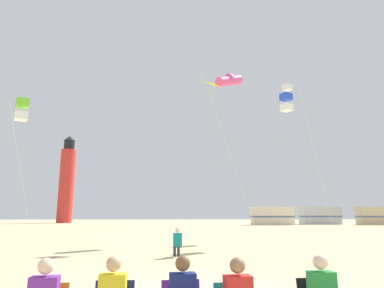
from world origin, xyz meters
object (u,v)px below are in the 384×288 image
Objects in this scene: kite_box_blue at (286,102)px; kite_diamond_gold at (214,90)px; kite_tube_rainbow at (229,80)px; kite_box_lime at (22,110)px; kite_flyer_standing at (177,241)px; rv_van_silver at (320,216)px; rv_van_cream at (272,216)px; rv_van_tan at (378,216)px; kite_box_white at (287,92)px; lighthouse_distant at (67,181)px.

kite_diamond_gold is at bearing -174.49° from kite_box_blue.
kite_box_lime is at bearing -154.43° from kite_tube_rainbow.
kite_flyer_standing is at bearing -111.35° from kite_diamond_gold.
kite_tube_rainbow reaches higher than rv_van_silver.
kite_flyer_standing is 0.13× the size of kite_box_blue.
rv_van_cream is 0.99× the size of rv_van_tan.
kite_flyer_standing is 0.10× the size of kite_box_white.
kite_flyer_standing is 48.76m from rv_van_silver.
kite_box_white is at bearing 40.12° from kite_diamond_gold.
lighthouse_distant is (-29.74, 42.23, -3.28)m from kite_box_white.
lighthouse_distant is (-24.76, 44.52, -3.27)m from kite_tube_rainbow.
lighthouse_distant is at bearing 163.13° from rv_van_silver.
rv_van_silver is (44.75, -10.74, -6.45)m from lighthouse_distant.
lighthouse_distant reaches higher than kite_box_white.
kite_flyer_standing is 43.18m from rv_van_cream.
kite_box_white is 5.85m from kite_box_blue.
lighthouse_distant reaches higher than kite_flyer_standing.
rv_van_tan is (40.17, 36.88, -5.61)m from kite_box_lime.
kite_box_lime is at bearing -75.50° from lighthouse_distant.
rv_van_silver is at bearing 65.25° from kite_box_blue.
kite_box_lime reaches higher than kite_flyer_standing.
kite_box_lime is at bearing -154.69° from kite_box_white.
kite_flyer_standing is 0.15× the size of kite_box_lime.
lighthouse_distant reaches higher than kite_diamond_gold.
lighthouse_distant reaches higher than kite_tube_rainbow.
kite_box_white is 1.81× the size of rv_van_cream.
kite_diamond_gold is at bearing -139.88° from kite_box_white.
kite_box_blue is at bearing -40.12° from kite_tube_rainbow.
rv_van_tan is (29.83, 34.37, -7.80)m from kite_diamond_gold.
kite_box_white reaches higher than rv_van_silver.
kite_box_white is 5.48m from kite_tube_rainbow.
kite_diamond_gold is (-1.45, -3.13, -1.92)m from kite_tube_rainbow.
kite_box_blue is 42.87m from rv_van_tan.
kite_diamond_gold reaches higher than kite_flyer_standing.
kite_box_blue is at bearing -104.73° from rv_van_cream.
kite_box_lime is 0.45× the size of lighthouse_distant.
kite_tube_rainbow is at bearing 65.16° from kite_diamond_gold.
rv_van_cream and rv_van_silver have the same top height.
kite_box_blue is at bearing -59.38° from lighthouse_distant.
kite_flyer_standing is at bearing -111.69° from rv_van_cream.
kite_box_lime is (-10.34, -2.51, -2.19)m from kite_diamond_gold.
kite_tube_rainbow is 40.44m from rv_van_silver.
kite_box_blue is at bearing -118.12° from rv_van_silver.
lighthouse_distant is (-12.97, 50.16, 0.84)m from kite_box_lime.
rv_van_tan is (32.06, 40.08, 0.78)m from kite_flyer_standing.
kite_tube_rainbow is 1.81× the size of rv_van_tan.
lighthouse_distant is (-23.31, 47.65, -1.35)m from kite_diamond_gold.
rv_van_tan is at bearing 49.04° from kite_diamond_gold.
rv_van_cream is (23.22, 37.25, -5.61)m from kite_box_lime.
kite_tube_rainbow is 3.94m from kite_diamond_gold.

